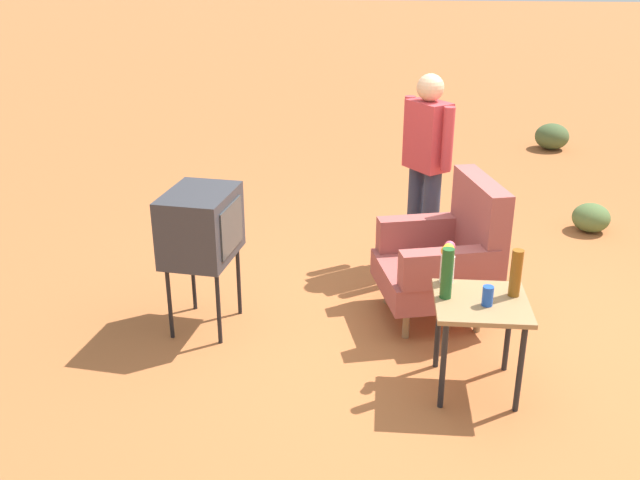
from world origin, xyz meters
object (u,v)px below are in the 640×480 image
person_standing (426,159)px  soda_can_blue (488,296)px  bottle_tall_amber (516,273)px  armchair (448,255)px  side_table (480,314)px  bottle_wine_green (447,273)px  flower_vase (448,261)px  tv_on_stand (201,226)px

person_standing → soda_can_blue: (1.94, 0.28, -0.26)m
person_standing → bottle_tall_amber: bearing=14.2°
armchair → bottle_tall_amber: armchair is taller
bottle_tall_amber → armchair: bearing=-159.2°
side_table → bottle_tall_amber: 0.32m
side_table → person_standing: size_ratio=0.38×
bottle_wine_green → flower_vase: size_ratio=1.21×
bottle_tall_amber → flower_vase: bearing=-110.7°
armchair → flower_vase: 0.75m
bottle_wine_green → bottle_tall_amber: bearing=98.4°
armchair → flower_vase: bearing=-5.8°
armchair → bottle_tall_amber: (0.85, 0.32, 0.27)m
flower_vase → side_table: bearing=40.0°
armchair → tv_on_stand: (0.29, -1.73, 0.28)m
side_table → tv_on_stand: size_ratio=0.60×
armchair → bottle_wine_green: size_ratio=3.31×
bottle_wine_green → tv_on_stand: bearing=-110.6°
flower_vase → armchair: bearing=174.2°
person_standing → bottle_tall_amber: person_standing is taller
flower_vase → person_standing: bearing=-177.9°
tv_on_stand → flower_vase: (0.41, 1.66, -0.02)m
tv_on_stand → bottle_tall_amber: (0.56, 2.06, -0.01)m
armchair → side_table: 0.94m
flower_vase → bottle_tall_amber: bearing=69.3°
person_standing → soda_can_blue: 1.97m
armchair → person_standing: person_standing is taller
armchair → tv_on_stand: bearing=-80.4°
armchair → tv_on_stand: size_ratio=1.03×
person_standing → flower_vase: 1.66m
person_standing → flower_vase: person_standing is taller
tv_on_stand → bottle_tall_amber: 2.13m
bottle_tall_amber → bottle_wine_green: size_ratio=0.94×
soda_can_blue → bottle_wine_green: size_ratio=0.38×
armchair → bottle_tall_amber: size_ratio=3.53×
side_table → bottle_wine_green: size_ratio=1.93×
person_standing → bottle_wine_green: size_ratio=5.12×
armchair → tv_on_stand: armchair is taller
bottle_tall_amber → flower_vase: 0.42m
armchair → soda_can_blue: armchair is taller
person_standing → tv_on_stand: bearing=-52.3°
side_table → person_standing: (-1.88, -0.26, 0.41)m
soda_can_blue → flower_vase: 0.37m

